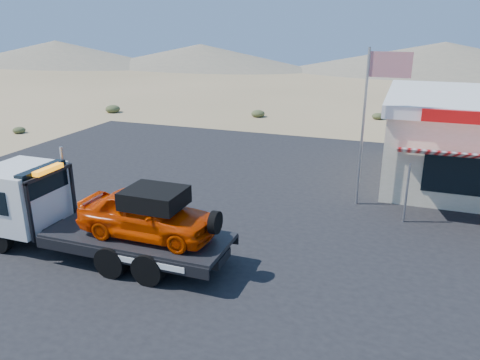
# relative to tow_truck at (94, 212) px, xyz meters

# --- Properties ---
(ground) EXTENTS (120.00, 120.00, 0.00)m
(ground) POSITION_rel_tow_truck_xyz_m (2.35, 2.51, -1.43)
(ground) COLOR olive
(ground) RESTS_ON ground
(asphalt_lot) EXTENTS (32.00, 24.00, 0.02)m
(asphalt_lot) POSITION_rel_tow_truck_xyz_m (4.35, 5.51, -1.42)
(asphalt_lot) COLOR black
(asphalt_lot) RESTS_ON ground
(tow_truck) EXTENTS (7.94, 2.35, 2.65)m
(tow_truck) POSITION_rel_tow_truck_xyz_m (0.00, 0.00, 0.00)
(tow_truck) COLOR black
(tow_truck) RESTS_ON asphalt_lot
(flagpole) EXTENTS (1.55, 0.10, 6.00)m
(flagpole) POSITION_rel_tow_truck_xyz_m (7.28, 7.01, 2.33)
(flagpole) COLOR #99999E
(flagpole) RESTS_ON asphalt_lot
(desert_scrub) EXTENTS (27.31, 29.08, 0.67)m
(desert_scrub) POSITION_rel_tow_truck_xyz_m (-11.67, 9.67, -1.14)
(desert_scrub) COLOR #3B4324
(desert_scrub) RESTS_ON ground
(distant_hills) EXTENTS (126.00, 48.00, 4.20)m
(distant_hills) POSITION_rel_tow_truck_xyz_m (-7.42, 57.65, 0.46)
(distant_hills) COLOR #726B59
(distant_hills) RESTS_ON ground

